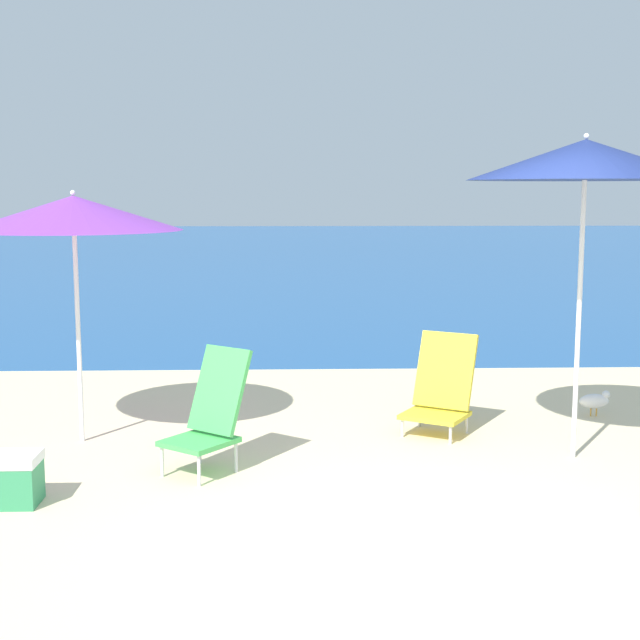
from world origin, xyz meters
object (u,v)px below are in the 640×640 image
at_px(beach_chair_yellow, 441,389).
at_px(cooler_box, 9,479).
at_px(beach_umbrella_navy, 585,160).
at_px(beach_chair_green, 211,413).
at_px(beach_umbrella_purple, 74,213).
at_px(seagull, 595,401).

bearing_deg(beach_chair_yellow, cooler_box, -120.92).
xyz_separation_m(beach_umbrella_navy, beach_chair_green, (-2.66, -0.22, -1.76)).
height_order(beach_chair_yellow, cooler_box, beach_chair_yellow).
xyz_separation_m(beach_umbrella_navy, cooler_box, (-3.87, -0.87, -2.01)).
distance_m(beach_umbrella_purple, beach_chair_yellow, 3.22).
bearing_deg(beach_umbrella_navy, beach_chair_yellow, 139.52).
distance_m(beach_chair_green, cooler_box, 1.40).
bearing_deg(seagull, cooler_box, -154.97).
bearing_deg(beach_umbrella_purple, seagull, 8.52).
bearing_deg(beach_chair_green, beach_umbrella_purple, -177.65).
relative_size(beach_chair_yellow, seagull, 2.98).
bearing_deg(beach_umbrella_navy, beach_umbrella_purple, 171.56).
xyz_separation_m(beach_chair_yellow, seagull, (1.44, 0.46, -0.22)).
xyz_separation_m(beach_umbrella_purple, beach_chair_yellow, (2.88, 0.19, -1.43)).
bearing_deg(seagull, beach_umbrella_navy, -115.44).
distance_m(beach_umbrella_purple, beach_umbrella_navy, 3.81).
distance_m(beach_umbrella_purple, beach_chair_green, 1.91).
height_order(beach_umbrella_purple, seagull, beach_umbrella_purple).
height_order(beach_umbrella_navy, seagull, beach_umbrella_navy).
relative_size(beach_chair_green, beach_chair_yellow, 1.07).
xyz_separation_m(beach_chair_yellow, cooler_box, (-3.00, -1.61, -0.19)).
relative_size(beach_umbrella_purple, beach_chair_green, 2.29).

